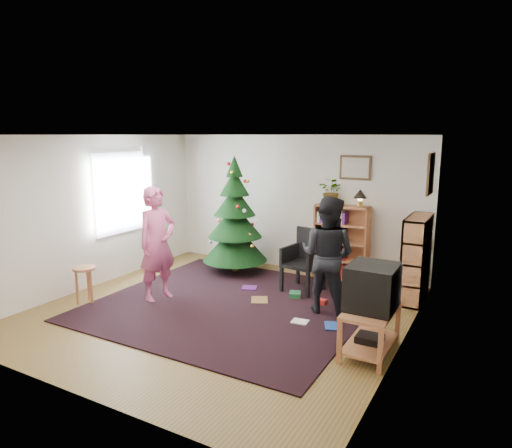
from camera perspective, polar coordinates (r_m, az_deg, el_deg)
The scene contains 23 objects.
floor at distance 6.73m, azimuth -4.36°, elevation -10.77°, with size 5.00×5.00×0.00m, color brown.
ceiling at distance 6.25m, azimuth -4.70°, elevation 11.04°, with size 5.00×5.00×0.00m, color white.
wall_back at distance 8.53m, azimuth 4.77°, elevation 2.61°, with size 5.00×0.02×2.50m, color silver.
wall_front at distance 4.56m, azimuth -22.17°, elevation -5.66°, with size 5.00×0.02×2.50m, color silver.
wall_left at distance 8.01m, azimuth -19.64°, elevation 1.44°, with size 0.02×5.00×2.50m, color silver.
wall_right at distance 5.44m, azimuth 18.08°, elevation -2.77°, with size 0.02×5.00×2.50m, color silver.
rug at distance 6.96m, azimuth -2.98°, elevation -9.91°, with size 3.80×3.60×0.02m, color black.
window_pane at distance 8.35m, azimuth -16.54°, elevation 3.74°, with size 0.04×1.20×1.40m, color silver.
curtain at distance 8.83m, azimuth -13.12°, elevation 4.28°, with size 0.06×0.35×1.60m, color silver.
picture_back at distance 8.04m, azimuth 12.32°, elevation 6.90°, with size 0.55×0.03×0.42m.
picture_right at distance 7.04m, azimuth 21.00°, elevation 5.87°, with size 0.03×0.50×0.60m.
christmas_tree at distance 8.31m, azimuth -2.65°, elevation -0.07°, with size 1.18×1.18×2.15m.
bookshelf_back at distance 8.14m, azimuth 10.61°, elevation -2.14°, with size 0.95×0.30×1.30m.
bookshelf_right at distance 7.38m, azimuth 19.40°, elevation -3.97°, with size 0.30×0.95×1.30m.
tv_stand at distance 5.55m, azimuth 14.11°, elevation -12.31°, with size 0.51×0.92×0.55m.
crt_tv at distance 5.38m, azimuth 14.32°, elevation -7.61°, with size 0.54×0.59×0.51m.
armchair at distance 7.46m, azimuth 6.23°, elevation -4.18°, with size 0.63×0.63×1.01m.
stool at distance 7.33m, azimuth -20.63°, elevation -6.02°, with size 0.34×0.34×0.56m.
person_standing at distance 7.08m, azimuth -12.22°, elevation -2.46°, with size 0.64×0.42×1.75m, color #CA5081.
person_by_chair at distance 6.50m, azimuth 8.91°, elevation -3.87°, with size 0.81×0.63×1.68m, color black.
potted_plant at distance 8.06m, azimuth 9.48°, elevation 4.05°, with size 0.42×0.37×0.47m, color gray.
table_lamp at distance 7.91m, azimuth 12.89°, elevation 3.55°, with size 0.23×0.23×0.30m.
floor_clutter at distance 6.83m, azimuth 5.53°, elevation -10.08°, with size 2.06×1.07×0.08m.
Camera 1 is at (3.45, -5.20, 2.50)m, focal length 32.00 mm.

